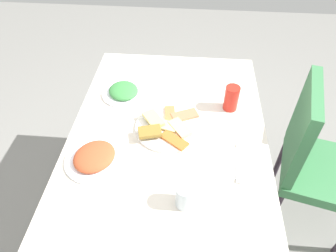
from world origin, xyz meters
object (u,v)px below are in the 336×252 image
at_px(soda_can, 231,98).
at_px(paper_napkin, 234,163).
at_px(salad_plate_rice, 124,92).
at_px(drinking_glass, 185,196).
at_px(salad_plate_greens, 95,157).
at_px(fork, 229,162).
at_px(dining_table, 168,145).
at_px(spoon, 239,163).
at_px(dining_chair, 314,156).
at_px(pide_platter, 168,127).

xyz_separation_m(soda_can, paper_napkin, (0.33, -0.00, -0.06)).
bearing_deg(soda_can, salad_plate_rice, -96.73).
relative_size(drinking_glass, paper_napkin, 0.61).
relative_size(salad_plate_greens, fork, 1.44).
height_order(dining_table, soda_can, soda_can).
height_order(drinking_glass, spoon, drinking_glass).
bearing_deg(salad_plate_rice, soda_can, 83.27).
bearing_deg(drinking_glass, spoon, 134.24).
xyz_separation_m(dining_chair, salad_plate_greens, (0.31, -1.01, 0.26)).
bearing_deg(dining_chair, salad_plate_rice, -96.62).
bearing_deg(salad_plate_rice, dining_chair, 83.38).
height_order(salad_plate_rice, spoon, salad_plate_rice).
bearing_deg(salad_plate_greens, dining_chair, 107.23).
relative_size(dining_table, salad_plate_rice, 5.70).
distance_m(dining_chair, soda_can, 0.55).
bearing_deg(spoon, drinking_glass, -41.37).
distance_m(dining_table, dining_chair, 0.76).
bearing_deg(soda_can, dining_chair, 83.51).
height_order(dining_chair, salad_plate_rice, dining_chair).
relative_size(dining_table, fork, 7.38).
bearing_deg(spoon, fork, -85.62).
xyz_separation_m(dining_chair, spoon, (0.28, -0.44, 0.25)).
bearing_deg(drinking_glass, salad_plate_greens, -114.16).
xyz_separation_m(pide_platter, salad_plate_greens, (0.20, -0.28, 0.01)).
relative_size(salad_plate_greens, salad_plate_rice, 1.11).
bearing_deg(salad_plate_greens, drinking_glass, 65.84).
xyz_separation_m(pide_platter, spoon, (0.17, 0.29, -0.01)).
distance_m(pide_platter, soda_can, 0.33).
xyz_separation_m(dining_table, drinking_glass, (0.34, 0.09, 0.13)).
bearing_deg(salad_plate_rice, salad_plate_greens, -4.60).
bearing_deg(dining_table, soda_can, 123.86).
bearing_deg(spoon, salad_plate_rice, -121.86).
height_order(salad_plate_rice, paper_napkin, salad_plate_rice).
relative_size(dining_table, salad_plate_greens, 5.12).
bearing_deg(salad_plate_rice, dining_table, 44.45).
distance_m(drinking_glass, spoon, 0.29).
distance_m(pide_platter, fork, 0.31).
height_order(drinking_glass, paper_napkin, drinking_glass).
bearing_deg(fork, paper_napkin, 95.61).
xyz_separation_m(salad_plate_greens, salad_plate_rice, (-0.43, 0.03, -0.00)).
bearing_deg(spoon, pide_platter, -115.60).
xyz_separation_m(dining_table, spoon, (0.15, 0.29, 0.09)).
xyz_separation_m(pide_platter, soda_can, (-0.16, 0.28, 0.05)).
bearing_deg(fork, pide_platter, -117.70).
xyz_separation_m(paper_napkin, fork, (0.00, -0.02, 0.00)).
height_order(dining_table, salad_plate_rice, salad_plate_rice).
relative_size(paper_napkin, spoon, 0.81).
bearing_deg(pide_platter, salad_plate_rice, -132.75).
bearing_deg(spoon, dining_chair, 126.79).
bearing_deg(pide_platter, salad_plate_greens, -53.46).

